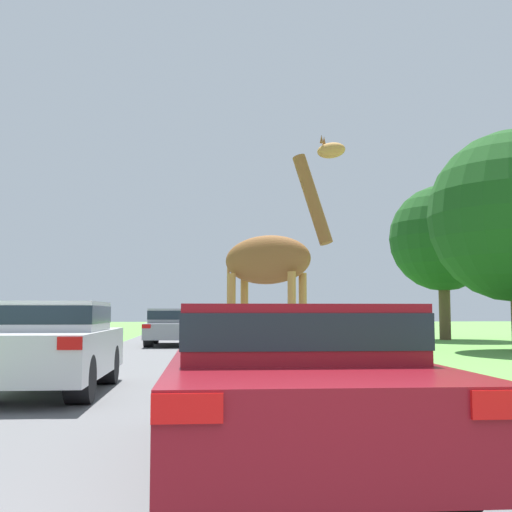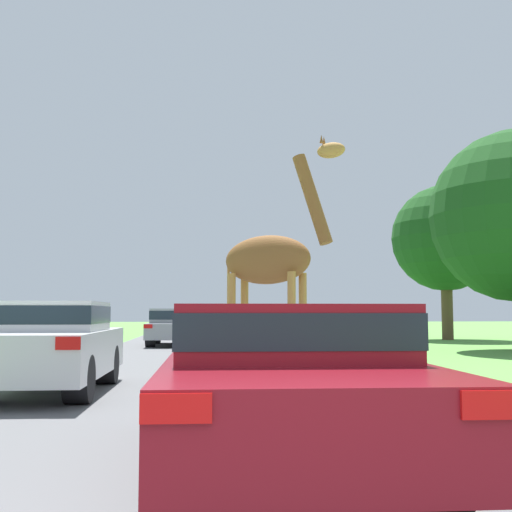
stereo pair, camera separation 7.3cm
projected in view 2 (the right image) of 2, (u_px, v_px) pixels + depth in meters
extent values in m
cube|color=#5B5B5E|center=(217.00, 338.00, 31.43)|extent=(7.89, 120.00, 0.00)
cylinder|color=#B77F3D|center=(303.00, 325.00, 12.42)|extent=(0.16, 0.16, 2.03)
cylinder|color=#2D2319|center=(303.00, 375.00, 12.33)|extent=(0.20, 0.20, 0.09)
cylinder|color=#B77F3D|center=(292.00, 326.00, 11.96)|extent=(0.16, 0.16, 2.03)
cylinder|color=#2D2319|center=(292.00, 378.00, 11.88)|extent=(0.20, 0.20, 0.09)
cylinder|color=#B77F3D|center=(245.00, 324.00, 13.02)|extent=(0.16, 0.16, 2.03)
cylinder|color=#2D2319|center=(244.00, 373.00, 12.93)|extent=(0.20, 0.20, 0.09)
cylinder|color=#B77F3D|center=(232.00, 325.00, 12.56)|extent=(0.16, 0.16, 2.03)
cylinder|color=#2D2319|center=(232.00, 375.00, 12.48)|extent=(0.20, 0.20, 0.09)
ellipsoid|color=brown|center=(267.00, 260.00, 12.60)|extent=(1.89, 1.50, 0.96)
cylinder|color=brown|center=(312.00, 199.00, 12.24)|extent=(0.81, 0.64, 1.80)
ellipsoid|color=#B77F3D|center=(331.00, 150.00, 12.14)|extent=(0.60, 0.50, 0.30)
cylinder|color=#B77F3D|center=(228.00, 289.00, 12.96)|extent=(0.05, 0.05, 1.11)
cone|color=brown|center=(324.00, 140.00, 12.30)|extent=(0.07, 0.07, 0.16)
cone|color=brown|center=(321.00, 139.00, 12.18)|extent=(0.07, 0.07, 0.16)
cube|color=maroon|center=(285.00, 394.00, 5.36)|extent=(1.96, 4.40, 0.61)
cube|color=maroon|center=(285.00, 331.00, 5.40)|extent=(1.76, 1.98, 0.44)
cube|color=#19232D|center=(285.00, 328.00, 5.41)|extent=(1.78, 2.00, 0.26)
cube|color=red|center=(176.00, 408.00, 3.12)|extent=(0.35, 0.03, 0.15)
cube|color=red|center=(495.00, 405.00, 3.24)|extent=(0.35, 0.03, 0.15)
cylinder|color=black|center=(194.00, 404.00, 6.59)|extent=(0.39, 0.66, 0.66)
cylinder|color=black|center=(344.00, 402.00, 6.71)|extent=(0.39, 0.66, 0.66)
cylinder|color=black|center=(185.00, 464.00, 3.97)|extent=(0.39, 0.66, 0.66)
cylinder|color=black|center=(432.00, 460.00, 4.08)|extent=(0.39, 0.66, 0.66)
cube|color=black|center=(323.00, 339.00, 17.80)|extent=(1.81, 4.43, 0.55)
cube|color=black|center=(323.00, 319.00, 17.85)|extent=(1.62, 1.99, 0.51)
cube|color=#19232D|center=(323.00, 319.00, 17.85)|extent=(1.64, 2.01, 0.31)
cube|color=red|center=(309.00, 334.00, 15.55)|extent=(0.32, 0.03, 0.13)
cube|color=red|center=(369.00, 334.00, 15.66)|extent=(0.32, 0.03, 0.13)
cylinder|color=black|center=(291.00, 345.00, 19.05)|extent=(0.36, 0.59, 0.59)
cylinder|color=black|center=(339.00, 344.00, 19.16)|extent=(0.36, 0.59, 0.59)
cylinder|color=black|center=(304.00, 350.00, 16.41)|extent=(0.36, 0.59, 0.59)
cylinder|color=black|center=(360.00, 350.00, 16.52)|extent=(0.36, 0.59, 0.59)
cube|color=gray|center=(172.00, 330.00, 24.38)|extent=(1.72, 4.26, 0.57)
cube|color=gray|center=(172.00, 316.00, 24.43)|extent=(1.54, 1.91, 0.54)
cube|color=#19232D|center=(172.00, 315.00, 24.43)|extent=(1.56, 1.93, 0.32)
cube|color=red|center=(148.00, 326.00, 22.22)|extent=(0.31, 0.03, 0.14)
cube|color=red|center=(189.00, 326.00, 22.33)|extent=(0.31, 0.03, 0.14)
cylinder|color=black|center=(156.00, 335.00, 25.57)|extent=(0.34, 0.66, 0.66)
cylinder|color=black|center=(191.00, 335.00, 25.68)|extent=(0.34, 0.66, 0.66)
cylinder|color=black|center=(150.00, 338.00, 23.04)|extent=(0.34, 0.66, 0.66)
cylinder|color=black|center=(189.00, 338.00, 23.14)|extent=(0.34, 0.66, 0.66)
cube|color=#144C28|center=(278.00, 328.00, 28.20)|extent=(1.78, 3.97, 0.64)
cube|color=#144C28|center=(278.00, 314.00, 28.25)|extent=(1.60, 1.79, 0.56)
cube|color=#19232D|center=(278.00, 313.00, 28.25)|extent=(1.62, 1.80, 0.34)
cube|color=red|center=(266.00, 323.00, 26.18)|extent=(0.32, 0.03, 0.15)
cube|color=red|center=(301.00, 323.00, 26.29)|extent=(0.32, 0.03, 0.15)
cylinder|color=black|center=(260.00, 333.00, 29.30)|extent=(0.36, 0.61, 0.61)
cylinder|color=black|center=(291.00, 333.00, 29.41)|extent=(0.36, 0.61, 0.61)
cylinder|color=black|center=(265.00, 335.00, 26.94)|extent=(0.36, 0.61, 0.61)
cylinder|color=black|center=(298.00, 335.00, 27.04)|extent=(0.36, 0.61, 0.61)
cube|color=silver|center=(50.00, 353.00, 10.08)|extent=(1.74, 4.12, 0.68)
cube|color=silver|center=(51.00, 316.00, 10.13)|extent=(1.57, 1.86, 0.46)
cube|color=#19232D|center=(51.00, 315.00, 10.13)|extent=(1.58, 1.87, 0.28)
cube|color=red|center=(68.00, 343.00, 8.09)|extent=(0.31, 0.03, 0.16)
cylinder|color=black|center=(26.00, 365.00, 11.23)|extent=(0.35, 0.68, 0.68)
cylinder|color=black|center=(107.00, 365.00, 11.33)|extent=(0.35, 0.68, 0.68)
cylinder|color=black|center=(79.00, 379.00, 8.87)|extent=(0.35, 0.68, 0.68)
cylinder|color=brown|center=(447.00, 297.00, 29.29)|extent=(0.51, 0.51, 3.93)
sphere|color=#194719|center=(445.00, 238.00, 29.52)|extent=(4.88, 4.88, 4.88)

